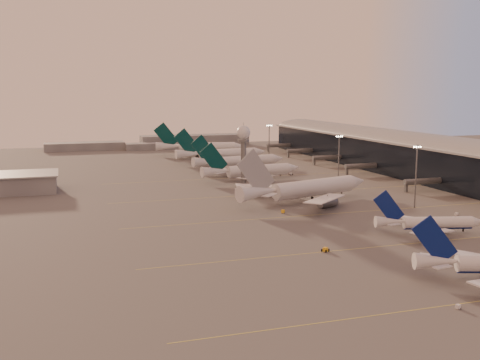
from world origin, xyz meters
name	(u,v)px	position (x,y,z in m)	size (l,w,h in m)	color
ground	(361,260)	(0.00, 0.00, 0.00)	(700.00, 700.00, 0.00)	#4D4B4A
taxiway_markings	(357,211)	(30.00, 56.00, 0.01)	(180.00, 185.25, 0.02)	gold
terminal	(440,160)	(107.88, 110.09, 10.52)	(57.00, 362.00, 23.04)	black
radar_tower	(243,144)	(5.00, 120.00, 20.95)	(6.40, 6.40, 31.10)	#595C61
mast_b	(416,173)	(55.00, 55.00, 13.74)	(3.60, 0.56, 25.00)	#595C61
mast_c	(339,158)	(50.00, 110.00, 13.74)	(3.60, 0.56, 25.00)	#595C61
mast_d	(269,142)	(48.00, 200.00, 13.74)	(3.60, 0.56, 25.00)	#595C61
distant_horizon	(164,142)	(2.62, 325.14, 3.89)	(165.00, 37.50, 9.00)	slate
narrowbody_mid	(430,225)	(35.53, 18.63, 2.93)	(36.37, 28.65, 14.49)	silver
widebody_white	(307,192)	(19.18, 78.61, 4.17)	(66.33, 52.38, 24.03)	silver
greentail_a	(252,173)	(16.35, 140.23, 3.62)	(56.31, 45.22, 20.50)	silver
greentail_b	(240,163)	(21.74, 178.52, 3.80)	(58.97, 47.31, 21.49)	silver
greentail_c	(222,156)	(21.60, 215.82, 4.00)	(62.41, 50.24, 22.66)	silver
greentail_d	(201,149)	(18.31, 260.37, 4.18)	(64.76, 51.91, 23.65)	silver
gsv_truck_a	(460,304)	(2.20, -37.22, 1.00)	(5.07, 2.57, 1.95)	silver
gsv_tug_mid	(325,250)	(-5.97, 10.00, 0.59)	(4.08, 4.66, 1.14)	yellow
gsv_truck_b	(457,212)	(61.47, 37.85, 1.22)	(6.30, 4.38, 2.40)	silver
gsv_truck_c	(283,210)	(2.06, 61.96, 1.27)	(5.51, 6.21, 2.48)	yellow
gsv_catering_b	(381,194)	(52.85, 75.75, 1.96)	(5.23, 3.73, 3.93)	silver
gsv_tug_far	(286,190)	(20.52, 103.91, 0.46)	(3.54, 3.46, 0.89)	silver
gsv_tug_hangar	(291,174)	(41.89, 149.76, 0.55)	(3.97, 2.64, 1.07)	silver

